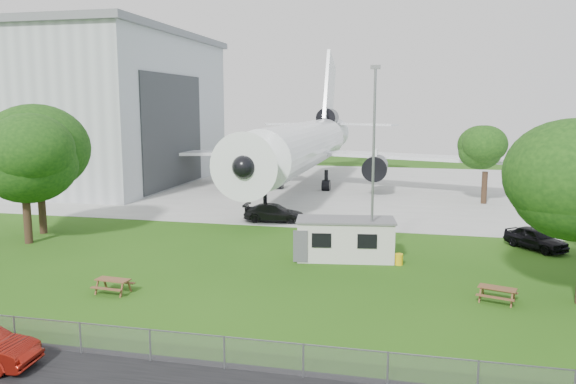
% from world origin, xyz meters
% --- Properties ---
extents(ground, '(160.00, 160.00, 0.00)m').
position_xyz_m(ground, '(0.00, 0.00, 0.00)').
color(ground, '#2F5E15').
extents(concrete_apron, '(120.00, 46.00, 0.03)m').
position_xyz_m(concrete_apron, '(0.00, 38.00, 0.01)').
color(concrete_apron, '#B7B7B2').
rests_on(concrete_apron, ground).
extents(hangar, '(43.00, 31.00, 18.55)m').
position_xyz_m(hangar, '(-37.97, 36.00, 9.41)').
color(hangar, '#B2B7BC').
rests_on(hangar, ground).
extents(airliner, '(46.36, 47.73, 17.69)m').
position_xyz_m(airliner, '(-2.00, 35.86, 5.27)').
color(airliner, white).
rests_on(airliner, ground).
extents(site_cabin, '(6.91, 3.56, 2.62)m').
position_xyz_m(site_cabin, '(6.53, 6.63, 1.31)').
color(site_cabin, beige).
rests_on(site_cabin, ground).
extents(picnic_west, '(1.92, 1.64, 0.76)m').
position_xyz_m(picnic_west, '(-4.54, -2.64, 0.00)').
color(picnic_west, brown).
rests_on(picnic_west, ground).
extents(picnic_east, '(2.16, 1.97, 0.76)m').
position_xyz_m(picnic_east, '(14.92, 0.40, 0.00)').
color(picnic_east, brown).
rests_on(picnic_east, ground).
extents(fence, '(58.00, 0.04, 1.30)m').
position_xyz_m(fence, '(0.00, -9.50, 0.00)').
color(fence, gray).
rests_on(fence, ground).
extents(lamp_mast, '(0.16, 0.16, 12.00)m').
position_xyz_m(lamp_mast, '(8.20, 6.20, 6.00)').
color(lamp_mast, slate).
rests_on(lamp_mast, ground).
extents(tree_west_big, '(7.95, 7.95, 10.64)m').
position_xyz_m(tree_west_big, '(-17.03, 8.75, 6.66)').
color(tree_west_big, '#382619').
rests_on(tree_west_big, ground).
extents(tree_west_small, '(7.36, 7.36, 9.80)m').
position_xyz_m(tree_west_small, '(-16.05, 5.77, 6.11)').
color(tree_west_small, '#382619').
rests_on(tree_west_small, ground).
extents(tree_far_apron, '(5.55, 5.55, 8.33)m').
position_xyz_m(tree_far_apron, '(17.49, 29.93, 5.53)').
color(tree_far_apron, '#382619').
rests_on(tree_far_apron, ground).
extents(car_ne_hatch, '(4.19, 4.55, 1.51)m').
position_xyz_m(car_ne_hatch, '(18.90, 11.95, 0.75)').
color(car_ne_hatch, black).
rests_on(car_ne_hatch, ground).
extents(car_apron_van, '(5.28, 2.39, 1.50)m').
position_xyz_m(car_apron_van, '(-0.77, 16.91, 0.75)').
color(car_apron_van, black).
rests_on(car_apron_van, ground).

